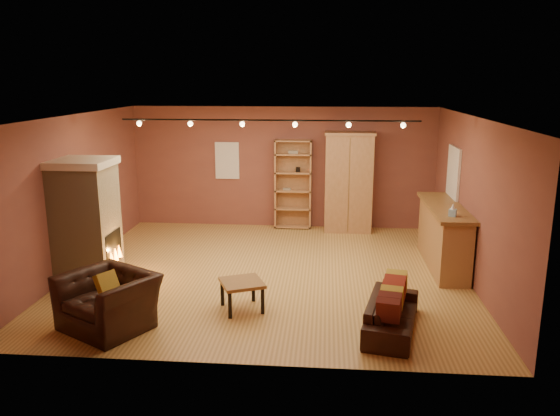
# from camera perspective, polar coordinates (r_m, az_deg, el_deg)

# --- Properties ---
(floor) EXTENTS (7.00, 7.00, 0.00)m
(floor) POSITION_cam_1_polar(r_m,az_deg,el_deg) (9.93, -1.26, -6.78)
(floor) COLOR #A77D3B
(floor) RESTS_ON ground
(ceiling) EXTENTS (7.00, 7.00, 0.00)m
(ceiling) POSITION_cam_1_polar(r_m,az_deg,el_deg) (9.34, -1.34, 9.56)
(ceiling) COLOR #592F1C
(ceiling) RESTS_ON back_wall
(back_wall) EXTENTS (7.00, 0.02, 2.80)m
(back_wall) POSITION_cam_1_polar(r_m,az_deg,el_deg) (12.72, 0.28, 4.25)
(back_wall) COLOR brown
(back_wall) RESTS_ON floor
(left_wall) EXTENTS (0.02, 6.50, 2.80)m
(left_wall) POSITION_cam_1_polar(r_m,az_deg,el_deg) (10.50, -20.65, 1.41)
(left_wall) COLOR brown
(left_wall) RESTS_ON floor
(right_wall) EXTENTS (0.02, 6.50, 2.80)m
(right_wall) POSITION_cam_1_polar(r_m,az_deg,el_deg) (9.81, 19.49, 0.70)
(right_wall) COLOR brown
(right_wall) RESTS_ON floor
(fireplace) EXTENTS (1.01, 0.98, 2.12)m
(fireplace) POSITION_cam_1_polar(r_m,az_deg,el_deg) (9.86, -19.55, -1.28)
(fireplace) COLOR tan
(fireplace) RESTS_ON floor
(back_window) EXTENTS (0.56, 0.04, 0.86)m
(back_window) POSITION_cam_1_polar(r_m,az_deg,el_deg) (12.84, -5.54, 4.95)
(back_window) COLOR white
(back_window) RESTS_ON back_wall
(bookcase) EXTENTS (0.85, 0.33, 2.07)m
(bookcase) POSITION_cam_1_polar(r_m,az_deg,el_deg) (12.65, 1.39, 2.59)
(bookcase) COLOR tan
(bookcase) RESTS_ON floor
(armoire) EXTENTS (1.12, 0.64, 2.27)m
(armoire) POSITION_cam_1_polar(r_m,az_deg,el_deg) (12.45, 7.17, 2.72)
(armoire) COLOR tan
(armoire) RESTS_ON floor
(bar_counter) EXTENTS (0.64, 2.43, 1.16)m
(bar_counter) POSITION_cam_1_polar(r_m,az_deg,el_deg) (10.55, 16.71, -2.78)
(bar_counter) COLOR #AF8050
(bar_counter) RESTS_ON floor
(tissue_box) EXTENTS (0.15, 0.15, 0.21)m
(tissue_box) POSITION_cam_1_polar(r_m,az_deg,el_deg) (9.62, 17.60, -0.30)
(tissue_box) COLOR #95CAEF
(tissue_box) RESTS_ON bar_counter
(right_window) EXTENTS (0.05, 0.90, 1.00)m
(right_window) POSITION_cam_1_polar(r_m,az_deg,el_deg) (11.09, 17.68, 3.56)
(right_window) COLOR white
(right_window) RESTS_ON right_wall
(loveseat) EXTENTS (0.80, 1.66, 0.70)m
(loveseat) POSITION_cam_1_polar(r_m,az_deg,el_deg) (7.84, 11.63, -10.09)
(loveseat) COLOR black
(loveseat) RESTS_ON floor
(armchair) EXTENTS (1.42, 1.27, 1.04)m
(armchair) POSITION_cam_1_polar(r_m,az_deg,el_deg) (8.06, -17.55, -8.39)
(armchair) COLOR black
(armchair) RESTS_ON floor
(coffee_table) EXTENTS (0.79, 0.79, 0.45)m
(coffee_table) POSITION_cam_1_polar(r_m,az_deg,el_deg) (8.32, -3.99, -8.07)
(coffee_table) COLOR olive
(coffee_table) RESTS_ON floor
(track_rail) EXTENTS (5.20, 0.09, 0.13)m
(track_rail) POSITION_cam_1_polar(r_m,az_deg,el_deg) (9.55, -1.21, 8.96)
(track_rail) COLOR black
(track_rail) RESTS_ON ceiling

